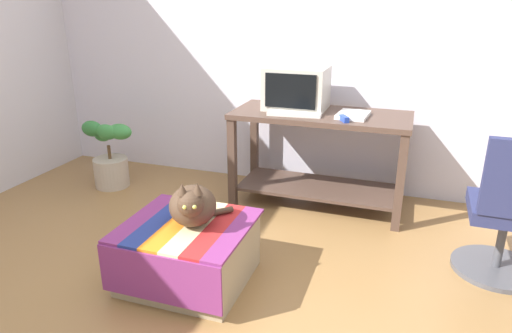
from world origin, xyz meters
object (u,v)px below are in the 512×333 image
object	(u,v)px
ottoman_with_blanket	(188,252)
potted_plant	(111,157)
stapler	(344,119)
desk	(320,143)
office_chair	(508,218)
cat	(193,205)
tv_monitor	(296,89)
keyboard	(295,113)
book	(353,115)

from	to	relation	value
ottoman_with_blanket	potted_plant	size ratio (longest dim) A/B	1.17
potted_plant	stapler	size ratio (longest dim) A/B	5.51
ottoman_with_blanket	potted_plant	world-z (taller)	potted_plant
desk	stapler	bearing A→B (deg)	-44.87
office_chair	stapler	bearing A→B (deg)	-23.01
desk	cat	bearing A→B (deg)	-108.78
desk	ottoman_with_blanket	size ratio (longest dim) A/B	1.90
desk	tv_monitor	size ratio (longest dim) A/B	2.83
office_chair	stapler	world-z (taller)	office_chair
stapler	cat	bearing A→B (deg)	-150.68
keyboard	potted_plant	size ratio (longest dim) A/B	0.66
tv_monitor	ottoman_with_blanket	distance (m)	1.60
tv_monitor	keyboard	bearing A→B (deg)	-77.69
cat	office_chair	distance (m)	1.82
ottoman_with_blanket	cat	distance (m)	0.31
book	ottoman_with_blanket	size ratio (longest dim) A/B	0.40
keyboard	cat	size ratio (longest dim) A/B	0.97
desk	cat	xyz separation A→B (m)	(-0.45, -1.31, -0.03)
keyboard	ottoman_with_blanket	xyz separation A→B (m)	(-0.32, -1.18, -0.59)
cat	stapler	bearing A→B (deg)	37.02
tv_monitor	stapler	bearing A→B (deg)	-33.10
tv_monitor	desk	bearing A→B (deg)	-18.13
desk	keyboard	distance (m)	0.34
desk	ottoman_with_blanket	distance (m)	1.44
tv_monitor	office_chair	size ratio (longest dim) A/B	0.54
tv_monitor	stapler	xyz separation A→B (m)	(0.42, -0.28, -0.14)
cat	office_chair	world-z (taller)	office_chair
desk	potted_plant	distance (m)	1.83
keyboard	stapler	distance (m)	0.39
stapler	tv_monitor	bearing A→B (deg)	116.76
keyboard	stapler	world-z (taller)	stapler
ottoman_with_blanket	cat	size ratio (longest dim) A/B	1.73
stapler	keyboard	bearing A→B (deg)	139.44
ottoman_with_blanket	cat	xyz separation A→B (m)	(0.04, 0.01, 0.31)
ottoman_with_blanket	office_chair	distance (m)	1.87
desk	office_chair	xyz separation A→B (m)	(1.25, -0.67, -0.13)
stapler	ottoman_with_blanket	bearing A→B (deg)	-152.06
book	potted_plant	xyz separation A→B (m)	(-2.05, -0.17, -0.50)
tv_monitor	ottoman_with_blanket	size ratio (longest dim) A/B	0.67
tv_monitor	potted_plant	world-z (taller)	tv_monitor
potted_plant	desk	bearing A→B (deg)	6.82
book	stapler	size ratio (longest dim) A/B	2.56
stapler	potted_plant	bearing A→B (deg)	150.49
ottoman_with_blanket	office_chair	world-z (taller)	office_chair
desk	potted_plant	bearing A→B (deg)	-172.81
ottoman_with_blanket	stapler	xyz separation A→B (m)	(0.70, 1.11, 0.60)
keyboard	cat	world-z (taller)	keyboard
desk	office_chair	world-z (taller)	office_chair
tv_monitor	ottoman_with_blanket	bearing A→B (deg)	-100.94
cat	tv_monitor	bearing A→B (deg)	58.23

